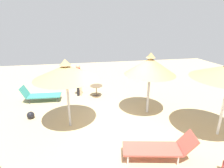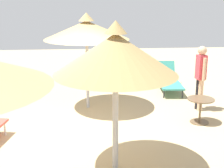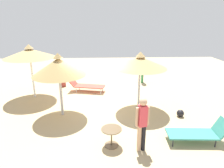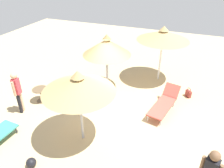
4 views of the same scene
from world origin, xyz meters
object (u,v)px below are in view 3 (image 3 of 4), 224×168
Objects in this scene: parasol_umbrella_near_left at (140,62)px; side_table_round at (111,134)px; lounge_chair_far_left at (199,132)px; beach_ball at (180,113)px; parasol_umbrella_far_right at (59,67)px; person_standing_edge at (143,67)px; person_standing_near_right at (142,122)px; handbag at (63,84)px; parasol_umbrella_front at (29,53)px; lounge_chair_back at (85,85)px.

parasol_umbrella_near_left reaches higher than side_table_round.
lounge_chair_far_left is 1.79m from beach_ball.
lounge_chair_far_left is at bearing 155.85° from parasol_umbrella_far_right.
parasol_umbrella_far_right reaches higher than person_standing_edge.
beach_ball is at bearing -134.02° from person_standing_near_right.
parasol_umbrella_near_left is at bearing 141.35° from handbag.
lounge_chair_far_left is at bearing 95.47° from person_standing_edge.
parasol_umbrella_far_right reaches higher than beach_ball.
parasol_umbrella_front is 1.56× the size of person_standing_near_right.
parasol_umbrella_far_right is 8.78× the size of beach_ball.
parasol_umbrella_far_right is 1.50× the size of person_standing_edge.
parasol_umbrella_near_left is 1.47× the size of person_standing_edge.
parasol_umbrella_near_left reaches higher than lounge_chair_far_left.
side_table_round is (1.34, 2.74, -1.73)m from parasol_umbrella_near_left.
parasol_umbrella_near_left reaches higher than person_standing_near_right.
parasol_umbrella_front is 6.63m from person_standing_edge.
parasol_umbrella_near_left is 4.14m from person_standing_edge.
lounge_chair_back is (-2.58, -0.71, -1.93)m from parasol_umbrella_front.
person_standing_edge is at bearing -101.17° from person_standing_near_right.
person_standing_near_right is at bearing 81.74° from parasol_umbrella_near_left.
parasol_umbrella_far_right is at bearing 75.06° from lounge_chair_back.
person_standing_near_right is at bearing 162.93° from side_table_round.
parasol_umbrella_front reaches higher than parasol_umbrella_near_left.
lounge_chair_back is 3.22× the size of side_table_round.
person_standing_near_right is (-4.75, 4.64, -1.31)m from parasol_umbrella_front.
beach_ball is at bearing -147.97° from side_table_round.
parasol_umbrella_near_left is 1.36× the size of lounge_chair_far_left.
lounge_chair_back is 1.20× the size of person_standing_near_right.
person_standing_edge reaches higher than lounge_chair_back.
person_standing_near_right is 2.67× the size of side_table_round.
parasol_umbrella_far_right reaches higher than handbag.
parasol_umbrella_near_left is at bearing 76.60° from person_standing_edge.
parasol_umbrella_far_right is at bearing 7.87° from parasol_umbrella_near_left.
parasol_umbrella_near_left is at bearing 162.59° from parasol_umbrella_front.
parasol_umbrella_front reaches higher than lounge_chair_back.
lounge_chair_back is at bearing -50.31° from lounge_chair_far_left.
parasol_umbrella_near_left is 3.97× the size of side_table_round.
person_standing_edge is (-4.27, -4.34, -1.07)m from parasol_umbrella_far_right.
parasol_umbrella_near_left is at bearing -59.77° from lounge_chair_far_left.
lounge_chair_far_left is (-4.90, 2.20, -1.75)m from parasol_umbrella_far_right.
handbag is (4.00, -3.20, -1.98)m from parasol_umbrella_near_left.
handbag is (4.93, 0.67, -0.86)m from person_standing_edge.
handbag is (3.57, -6.22, -0.83)m from person_standing_near_right.
parasol_umbrella_near_left is 8.60× the size of beach_ball.
parasol_umbrella_front is 7.57m from beach_ball.
parasol_umbrella_near_left is 3.57m from lounge_chair_far_left.
parasol_umbrella_far_right is 3.38m from parasol_umbrella_near_left.
person_standing_edge is (0.63, -6.53, 0.68)m from lounge_chair_far_left.
parasol_umbrella_front is (1.84, -2.09, 0.21)m from parasol_umbrella_far_right.
lounge_chair_back is (-0.75, -2.80, -1.72)m from parasol_umbrella_far_right.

